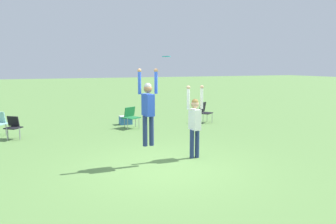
{
  "coord_description": "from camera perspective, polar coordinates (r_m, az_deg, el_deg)",
  "views": [
    {
      "loc": [
        -2.95,
        -7.47,
        2.56
      ],
      "look_at": [
        0.45,
        0.67,
        1.3
      ],
      "focal_mm": 35.0,
      "sensor_mm": 36.0,
      "label": 1
    }
  ],
  "objects": [
    {
      "name": "frisbee",
      "position": [
        8.45,
        -0.27,
        9.64
      ],
      "size": [
        0.23,
        0.23,
        0.02
      ],
      "color": "#2D9EDB"
    },
    {
      "name": "camping_chair_0",
      "position": [
        13.52,
        -6.48,
        -0.63
      ],
      "size": [
        0.76,
        0.82,
        0.85
      ],
      "rotation": [
        0.0,
        0.0,
        3.65
      ],
      "color": "gray",
      "rests_on": "ground_plane"
    },
    {
      "name": "ground_plane",
      "position": [
        8.42,
        -1.12,
        -9.56
      ],
      "size": [
        120.0,
        120.0,
        0.0
      ],
      "primitive_type": "plane",
      "color": "#608C47"
    },
    {
      "name": "camping_chair_1",
      "position": [
        12.65,
        -25.34,
        -2.13
      ],
      "size": [
        0.64,
        0.71,
        0.79
      ],
      "rotation": [
        0.0,
        0.0,
        2.46
      ],
      "color": "gray",
      "rests_on": "ground_plane"
    },
    {
      "name": "cooler_box",
      "position": [
        14.43,
        -7.39,
        -1.4
      ],
      "size": [
        0.53,
        0.37,
        0.37
      ],
      "color": "#336BB7",
      "rests_on": "ground_plane"
    },
    {
      "name": "person_jumping",
      "position": [
        8.29,
        -3.5,
        1.08
      ],
      "size": [
        0.54,
        0.4,
        1.98
      ],
      "rotation": [
        0.0,
        0.0,
        1.66
      ],
      "color": "navy",
      "rests_on": "ground_plane"
    },
    {
      "name": "camping_chair_3",
      "position": [
        14.88,
        6.3,
        0.23
      ],
      "size": [
        0.75,
        0.83,
        0.89
      ],
      "rotation": [
        0.0,
        0.0,
        3.76
      ],
      "color": "gray",
      "rests_on": "ground_plane"
    },
    {
      "name": "person_defending",
      "position": [
        9.02,
        4.69,
        -1.45
      ],
      "size": [
        0.51,
        0.38,
        2.02
      ],
      "rotation": [
        0.0,
        0.0,
        -1.48
      ],
      "color": "navy",
      "rests_on": "ground_plane"
    },
    {
      "name": "camping_chair_2",
      "position": [
        13.64,
        -27.24,
        -1.43
      ],
      "size": [
        0.65,
        0.73,
        0.85
      ],
      "rotation": [
        0.0,
        0.0,
        2.46
      ],
      "color": "gray",
      "rests_on": "ground_plane"
    }
  ]
}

